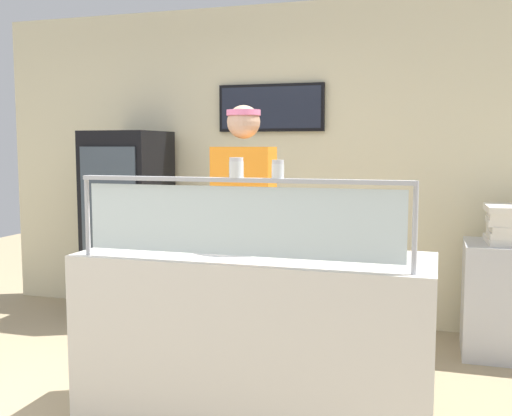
# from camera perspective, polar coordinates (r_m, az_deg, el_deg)

# --- Properties ---
(ground_plane) EXTENTS (12.00, 12.00, 0.00)m
(ground_plane) POSITION_cam_1_polar(r_m,az_deg,el_deg) (3.98, 2.83, -16.30)
(ground_plane) COLOR tan
(ground_plane) RESTS_ON ground
(shop_rear_unit) EXTENTS (6.21, 0.13, 2.70)m
(shop_rear_unit) POSITION_cam_1_polar(r_m,az_deg,el_deg) (5.11, 6.87, 4.22)
(shop_rear_unit) COLOR beige
(shop_rear_unit) RESTS_ON ground
(serving_counter) EXTENTS (1.81, 0.67, 0.95)m
(serving_counter) POSITION_cam_1_polar(r_m,az_deg,el_deg) (3.21, -0.13, -12.77)
(serving_counter) COLOR silver
(serving_counter) RESTS_ON ground
(sneeze_guard) EXTENTS (1.64, 0.06, 0.41)m
(sneeze_guard) POSITION_cam_1_polar(r_m,az_deg,el_deg) (2.80, -1.79, -0.09)
(sneeze_guard) COLOR #B2B5BC
(sneeze_guard) RESTS_ON serving_counter
(pizza_tray) EXTENTS (0.47, 0.47, 0.04)m
(pizza_tray) POSITION_cam_1_polar(r_m,az_deg,el_deg) (3.22, -2.21, -3.67)
(pizza_tray) COLOR #9EA0A8
(pizza_tray) RESTS_ON serving_counter
(pizza_server) EXTENTS (0.15, 0.29, 0.01)m
(pizza_server) POSITION_cam_1_polar(r_m,az_deg,el_deg) (3.19, -1.74, -3.37)
(pizza_server) COLOR #ADAFB7
(pizza_server) RESTS_ON pizza_tray
(parmesan_shaker) EXTENTS (0.07, 0.07, 0.09)m
(parmesan_shaker) POSITION_cam_1_polar(r_m,az_deg,el_deg) (2.78, -1.89, 3.74)
(parmesan_shaker) COLOR white
(parmesan_shaker) RESTS_ON sneeze_guard
(pepper_flake_shaker) EXTENTS (0.06, 0.06, 0.08)m
(pepper_flake_shaker) POSITION_cam_1_polar(r_m,az_deg,el_deg) (2.73, 2.09, 3.60)
(pepper_flake_shaker) COLOR white
(pepper_flake_shaker) RESTS_ON sneeze_guard
(worker_figure) EXTENTS (0.41, 0.50, 1.76)m
(worker_figure) POSITION_cam_1_polar(r_m,az_deg,el_deg) (3.82, -1.13, -1.59)
(worker_figure) COLOR #23232D
(worker_figure) RESTS_ON ground
(drink_fridge) EXTENTS (0.60, 0.65, 1.63)m
(drink_fridge) POSITION_cam_1_polar(r_m,az_deg,el_deg) (5.29, -12.04, -1.68)
(drink_fridge) COLOR black
(drink_fridge) RESTS_ON ground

